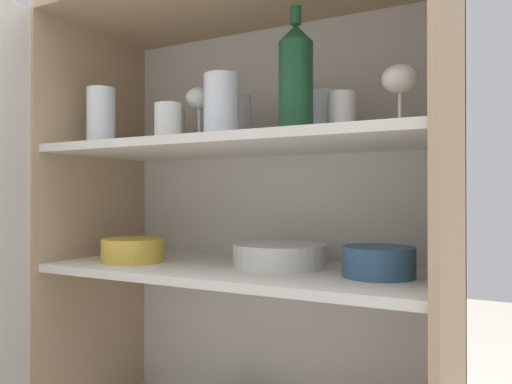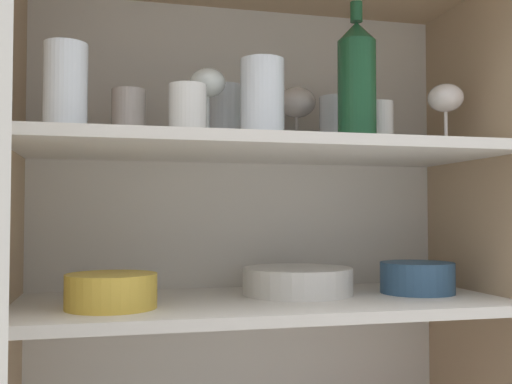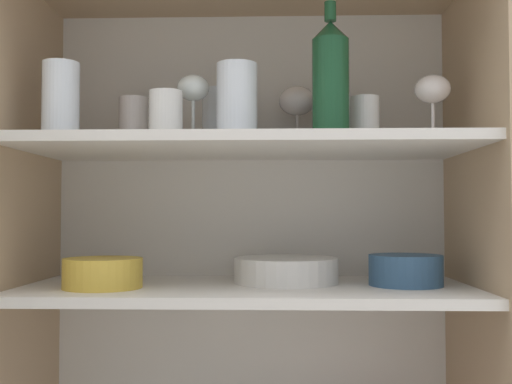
{
  "view_description": "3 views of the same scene",
  "coord_description": "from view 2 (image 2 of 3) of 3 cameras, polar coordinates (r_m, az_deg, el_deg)",
  "views": [
    {
      "loc": [
        0.59,
        -0.83,
        0.93
      ],
      "look_at": [
        0.03,
        0.21,
        0.93
      ],
      "focal_mm": 35.0,
      "sensor_mm": 36.0,
      "label": 1
    },
    {
      "loc": [
        -0.28,
        -0.92,
        0.92
      ],
      "look_at": [
        -0.0,
        0.25,
        0.96
      ],
      "focal_mm": 42.0,
      "sensor_mm": 36.0,
      "label": 2
    },
    {
      "loc": [
        0.06,
        -1.04,
        0.9
      ],
      "look_at": [
        0.02,
        0.21,
        0.95
      ],
      "focal_mm": 42.0,
      "sensor_mm": 36.0,
      "label": 3
    }
  ],
  "objects": [
    {
      "name": "cupboard_back_panel",
      "position": [
        1.37,
        -1.42,
        -11.69
      ],
      "size": [
        0.96,
        0.02,
        1.38
      ],
      "primitive_type": "cube",
      "color": "silver",
      "rests_on": "ground_plane"
    },
    {
      "name": "cupboard_side_left",
      "position": [
        1.15,
        -23.15,
        -13.28
      ],
      "size": [
        0.02,
        0.42,
        1.38
      ],
      "primitive_type": "cube",
      "color": "tan",
      "rests_on": "ground_plane"
    },
    {
      "name": "cupboard_side_right",
      "position": [
        1.36,
        20.59,
        -11.57
      ],
      "size": [
        0.02,
        0.42,
        1.38
      ],
      "primitive_type": "cube",
      "color": "tan",
      "rests_on": "ground_plane"
    },
    {
      "name": "shelf_board_middle",
      "position": [
        1.16,
        0.72,
        -10.61
      ],
      "size": [
        0.92,
        0.39,
        0.02
      ],
      "primitive_type": "cube",
      "color": "silver"
    },
    {
      "name": "shelf_board_upper",
      "position": [
        1.16,
        0.71,
        4.06
      ],
      "size": [
        0.92,
        0.39,
        0.02
      ],
      "primitive_type": "cube",
      "color": "silver"
    },
    {
      "name": "tumbler_glass_0",
      "position": [
        1.26,
        11.59,
        6.24
      ],
      "size": [
        0.06,
        0.06,
        0.1
      ],
      "color": "white",
      "rests_on": "shelf_board_upper"
    },
    {
      "name": "tumbler_glass_1",
      "position": [
        1.24,
        -3.1,
        7.13
      ],
      "size": [
        0.08,
        0.08,
        0.13
      ],
      "color": "white",
      "rests_on": "shelf_board_upper"
    },
    {
      "name": "tumbler_glass_2",
      "position": [
        1.07,
        -6.53,
        7.68
      ],
      "size": [
        0.07,
        0.07,
        0.09
      ],
      "color": "white",
      "rests_on": "shelf_board_upper"
    },
    {
      "name": "tumbler_glass_3",
      "position": [
        1.2,
        -12.05,
        6.97
      ],
      "size": [
        0.07,
        0.07,
        0.11
      ],
      "color": "silver",
      "rests_on": "shelf_board_upper"
    },
    {
      "name": "tumbler_glass_4",
      "position": [
        1.3,
        7.87,
        6.42
      ],
      "size": [
        0.08,
        0.08,
        0.12
      ],
      "color": "white",
      "rests_on": "shelf_board_upper"
    },
    {
      "name": "tumbler_glass_5",
      "position": [
        1.11,
        0.61,
        8.75
      ],
      "size": [
        0.08,
        0.08,
        0.15
      ],
      "color": "white",
      "rests_on": "shelf_board_upper"
    },
    {
      "name": "tumbler_glass_6",
      "position": [
        1.05,
        -17.7,
        9.43
      ],
      "size": [
        0.07,
        0.07,
        0.15
      ],
      "color": "white",
      "rests_on": "shelf_board_upper"
    },
    {
      "name": "wine_glass_0",
      "position": [
        1.15,
        -4.63,
        9.78
      ],
      "size": [
        0.07,
        0.07,
        0.14
      ],
      "color": "white",
      "rests_on": "shelf_board_upper"
    },
    {
      "name": "wine_glass_1",
      "position": [
        1.33,
        3.89,
        8.28
      ],
      "size": [
        0.08,
        0.08,
        0.15
      ],
      "color": "silver",
      "rests_on": "shelf_board_upper"
    },
    {
      "name": "wine_glass_2",
      "position": [
        1.3,
        17.61,
        8.12
      ],
      "size": [
        0.07,
        0.07,
        0.13
      ],
      "color": "silver",
      "rests_on": "shelf_board_upper"
    },
    {
      "name": "wine_bottle",
      "position": [
        1.18,
        9.58,
        10.37
      ],
      "size": [
        0.07,
        0.07,
        0.27
      ],
      "color": "#194728",
      "rests_on": "shelf_board_upper"
    },
    {
      "name": "plate_stack_white",
      "position": [
        1.23,
        3.98,
        -8.45
      ],
      "size": [
        0.22,
        0.22,
        0.05
      ],
      "color": "silver",
      "rests_on": "shelf_board_middle"
    },
    {
      "name": "mixing_bowl_large",
      "position": [
        1.07,
        -13.63,
        -8.99
      ],
      "size": [
        0.16,
        0.16,
        0.06
      ],
      "color": "gold",
      "rests_on": "shelf_board_middle"
    },
    {
      "name": "serving_bowl_small",
      "position": [
        1.28,
        15.1,
        -7.75
      ],
      "size": [
        0.15,
        0.15,
        0.06
      ],
      "color": "#33567A",
      "rests_on": "shelf_board_middle"
    }
  ]
}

